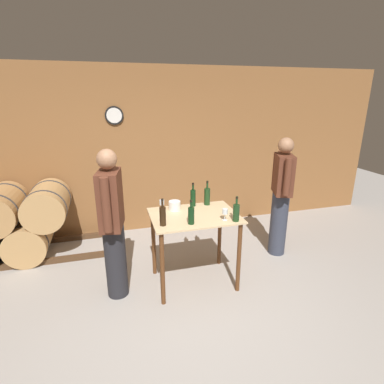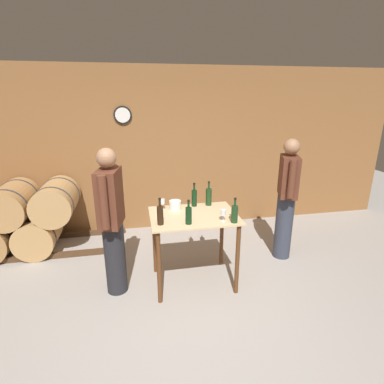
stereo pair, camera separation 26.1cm
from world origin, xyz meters
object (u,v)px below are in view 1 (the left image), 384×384
Objects in this scene: wine_bottle_left at (191,215)px; wine_bottle_far_left at (163,215)px; wine_bottle_right at (207,196)px; person_host at (281,195)px; wine_glass_near_center at (225,212)px; wine_bottle_far_right at (236,212)px; wine_bottle_center at (193,197)px; wine_glass_near_left at (162,203)px; person_visitor_with_scarf at (112,223)px; ice_bucket at (175,206)px.

wine_bottle_far_left is at bearing 172.02° from wine_bottle_left.
person_host reaches higher than wine_bottle_right.
wine_bottle_far_right is at bearing -26.24° from wine_glass_near_center.
wine_bottle_right reaches higher than wine_bottle_center.
wine_bottle_far_right is at bearing -60.50° from wine_bottle_center.
wine_bottle_right is 0.60m from wine_bottle_far_right.
wine_bottle_right is 0.59m from wine_glass_near_left.
wine_glass_near_center reaches higher than wine_glass_near_left.
person_visitor_with_scarf is at bearing 168.61° from wine_glass_near_center.
wine_bottle_left is at bearing 173.31° from wine_bottle_far_right.
wine_bottle_center reaches higher than wine_glass_near_left.
wine_bottle_far_left reaches higher than wine_bottle_left.
person_visitor_with_scarf is (-0.52, 0.20, -0.11)m from wine_bottle_far_left.
wine_bottle_right is 2.18× the size of ice_bucket.
wine_bottle_right is 2.33× the size of wine_glass_near_left.
wine_glass_near_center is 1.24m from person_visitor_with_scarf.
wine_bottle_right is at bearing 93.55° from wine_glass_near_center.
ice_bucket is at bearing 135.65° from wine_glass_near_center.
person_visitor_with_scarf reaches higher than wine_bottle_right.
wine_glass_near_center is at bearing -0.59° from wine_bottle_left.
wine_bottle_left is (0.30, -0.04, -0.01)m from wine_bottle_far_left.
wine_glass_near_center is at bearing -67.48° from wine_bottle_center.
wine_bottle_right is 1.14m from person_host.
person_host is (1.48, 0.61, -0.10)m from wine_bottle_left.
wine_bottle_right is 2.32× the size of wine_glass_near_center.
person_visitor_with_scarf is at bearing 163.74° from wine_bottle_left.
ice_bucket is at bearing -164.63° from wine_bottle_center.
wine_bottle_far_left is 0.96× the size of wine_bottle_right.
wine_glass_near_center reaches higher than ice_bucket.
ice_bucket is (-0.58, 0.52, -0.05)m from wine_bottle_far_right.
ice_bucket is 0.08× the size of person_visitor_with_scarf.
person_visitor_with_scarf is (-1.00, -0.28, -0.11)m from wine_bottle_center.
wine_glass_near_left is at bearing 116.22° from wine_bottle_left.
person_host is at bearing 5.60° from ice_bucket.
wine_bottle_center is at bearing -176.32° from person_host.
wine_bottle_far_left is at bearing -134.38° from wine_bottle_center.
wine_bottle_far_right reaches higher than wine_bottle_left.
wine_bottle_right is (0.19, 0.00, 0.00)m from wine_bottle_center.
wine_glass_near_center is (0.69, -0.05, -0.02)m from wine_bottle_far_left.
wine_bottle_far_left is 0.69m from wine_glass_near_center.
wine_bottle_left is 0.55m from wine_bottle_center.
wine_bottle_right is at bearing 0.15° from wine_bottle_center.
wine_bottle_right is (0.36, 0.53, 0.01)m from wine_bottle_left.
wine_bottle_center is 0.18× the size of person_visitor_with_scarf.
wine_glass_near_center is (0.62, -0.48, 0.00)m from wine_glass_near_left.
person_visitor_with_scarf is at bearing -170.93° from person_host.
wine_bottle_center is 0.67m from wine_bottle_far_right.
wine_bottle_far_left is at bearing -162.37° from person_host.
wine_bottle_left is at bearing -107.91° from wine_bottle_center.
wine_bottle_far_left is 2.25× the size of wine_glass_near_left.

